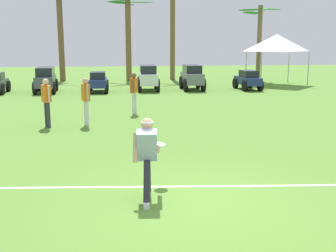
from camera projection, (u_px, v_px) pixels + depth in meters
The scene contains 17 objects.
ground_plane at pixel (199, 201), 7.27m from camera, with size 80.00×80.00×0.00m, color #588831.
field_line_paint at pixel (191, 186), 8.01m from camera, with size 27.98×0.09×0.01m, color white.
frisbee_thrower at pixel (147, 155), 7.23m from camera, with size 0.54×1.07×1.43m.
frisbee_in_flight at pixel (159, 144), 8.07m from camera, with size 0.31×0.31×0.05m.
teammate_near_sideline at pixel (46, 98), 13.35m from camera, with size 0.35×0.46×1.56m.
teammate_midfield at pixel (86, 97), 13.59m from camera, with size 0.30×0.49×1.56m.
teammate_deep at pixel (134, 89), 15.78m from camera, with size 0.31×0.48×1.56m.
parked_car_slot_b at pixel (46, 79), 22.61m from camera, with size 1.27×2.45×1.34m.
parked_car_slot_c at pixel (98, 82), 22.76m from camera, with size 1.08×2.20×1.10m.
parked_car_slot_d at pixel (148, 77), 23.42m from camera, with size 1.22×2.38×1.40m.
parked_car_slot_e at pixel (192, 77), 23.73m from camera, with size 1.17×2.35×1.40m.
parked_car_slot_f at pixel (248, 80), 23.86m from camera, with size 1.21×2.25×1.10m.
palm_tree_far_left at pixel (60, 30), 28.50m from camera, with size 2.86×3.72×6.01m.
palm_tree_left_of_centre at pixel (128, 33), 29.02m from camera, with size 3.34×3.03×5.68m.
palm_tree_right_of_centre at pixel (173, 20), 29.52m from camera, with size 3.33×3.08×7.27m.
palm_tree_far_right at pixel (259, 36), 28.85m from camera, with size 3.12×2.81×5.10m.
event_tent at pixel (277, 43), 26.07m from camera, with size 3.07×3.07×3.13m.
Camera 1 is at (-1.38, -6.74, 2.72)m, focal length 45.00 mm.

